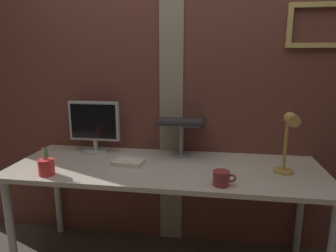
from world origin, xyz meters
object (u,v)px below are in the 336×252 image
at_px(monitor, 94,124).
at_px(laptop, 183,112).
at_px(desk_lamp, 289,137).
at_px(pen_cup, 46,167).
at_px(coffee_mug, 222,178).

relative_size(monitor, laptop, 1.13).
bearing_deg(desk_lamp, pen_cup, -171.99).
bearing_deg(coffee_mug, pen_cup, 179.99).
xyz_separation_m(desk_lamp, pen_cup, (-1.44, -0.20, -0.19)).
distance_m(laptop, desk_lamp, 0.77).
relative_size(laptop, pen_cup, 1.93).
relative_size(monitor, pen_cup, 2.19).
xyz_separation_m(monitor, laptop, (0.66, 0.08, 0.10)).
height_order(laptop, coffee_mug, laptop).
distance_m(monitor, desk_lamp, 1.36).
bearing_deg(coffee_mug, monitor, 152.31).
bearing_deg(coffee_mug, laptop, 116.12).
relative_size(laptop, desk_lamp, 0.87).
bearing_deg(desk_lamp, coffee_mug, -152.38).
bearing_deg(pen_cup, laptop, 36.42).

